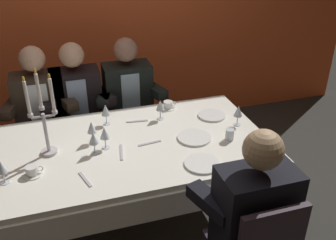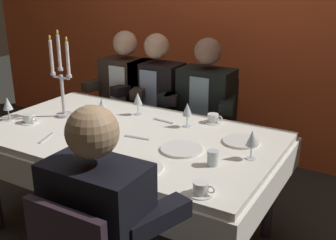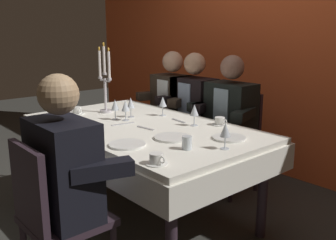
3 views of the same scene
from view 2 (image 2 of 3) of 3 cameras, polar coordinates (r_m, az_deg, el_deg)
ground_plane at (r=3.02m, az=-5.14°, el=-14.89°), size 12.00×12.00×0.00m
back_wall at (r=3.97m, az=8.49°, el=14.25°), size 6.00×0.12×2.70m
dining_table at (r=2.72m, az=-5.54°, el=-4.05°), size 1.94×1.14×0.74m
candelabra at (r=2.99m, az=-14.35°, el=5.10°), size 0.19×0.11×0.61m
dinner_plate_0 at (r=2.41m, az=1.89°, el=-3.99°), size 0.25×0.25×0.01m
dinner_plate_1 at (r=2.19m, az=-3.72°, el=-6.55°), size 0.23×0.23×0.01m
dinner_plate_2 at (r=2.55m, az=9.97°, el=-2.89°), size 0.22×0.22×0.01m
wine_glass_0 at (r=2.97m, az=-4.16°, el=2.88°), size 0.07×0.07×0.16m
wine_glass_1 at (r=2.30m, az=11.41°, el=-2.61°), size 0.07×0.07×0.16m
wine_glass_2 at (r=2.75m, az=-9.17°, el=1.27°), size 0.07×0.07×0.16m
wine_glass_3 at (r=2.76m, az=-11.06°, el=1.23°), size 0.07×0.07×0.16m
wine_glass_4 at (r=2.87m, az=-9.01°, el=2.04°), size 0.07×0.07×0.16m
wine_glass_5 at (r=3.05m, az=-21.09°, el=2.01°), size 0.07×0.07×0.16m
wine_glass_6 at (r=2.73m, az=2.65°, el=1.38°), size 0.07×0.07×0.16m
water_tumbler_0 at (r=2.22m, az=6.13°, el=-5.18°), size 0.06×0.06×0.08m
coffee_cup_0 at (r=1.95m, az=4.57°, el=-9.37°), size 0.13×0.12×0.06m
coffee_cup_1 at (r=2.85m, az=6.19°, el=0.18°), size 0.13×0.12×0.06m
coffee_cup_2 at (r=2.98m, az=-18.42°, el=0.14°), size 0.13×0.12×0.06m
knife_0 at (r=2.66m, az=-8.72°, el=-1.90°), size 0.05×0.19×0.01m
spoon_1 at (r=2.58m, az=-4.26°, el=-2.40°), size 0.17×0.04×0.01m
fork_2 at (r=2.86m, az=-0.60°, el=-0.14°), size 0.17×0.04×0.01m
fork_3 at (r=2.68m, az=-16.32°, el=-2.35°), size 0.07×0.17×0.01m
seated_diner_0 at (r=3.71m, az=-5.62°, el=4.32°), size 0.63×0.48×1.24m
seated_diner_1 at (r=3.54m, az=-1.46°, el=3.67°), size 0.63×0.48×1.24m
seated_diner_2 at (r=3.33m, az=5.29°, el=2.57°), size 0.63×0.48×1.24m
seated_diner_3 at (r=1.79m, az=-9.65°, el=-13.67°), size 0.63×0.48×1.24m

